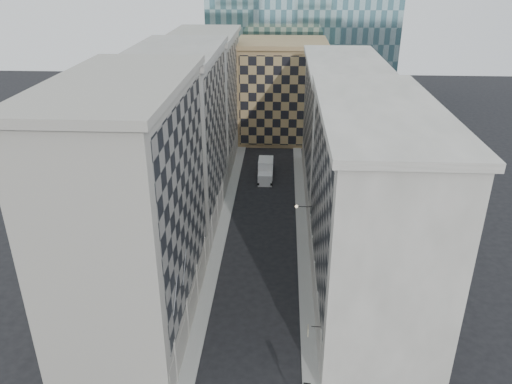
% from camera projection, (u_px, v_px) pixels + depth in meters
% --- Properties ---
extents(sidewalk_west, '(1.50, 100.00, 0.15)m').
position_uv_depth(sidewalk_west, '(223.00, 226.00, 66.65)').
color(sidewalk_west, gray).
rests_on(sidewalk_west, ground).
extents(sidewalk_east, '(1.50, 100.00, 0.15)m').
position_uv_depth(sidewalk_east, '(302.00, 228.00, 66.13)').
color(sidewalk_east, gray).
rests_on(sidewalk_east, ground).
extents(bldg_left_a, '(10.80, 22.80, 23.70)m').
position_uv_depth(bldg_left_a, '(133.00, 211.00, 44.78)').
color(bldg_left_a, '#A7A396').
rests_on(bldg_left_a, ground).
extents(bldg_left_b, '(10.80, 22.80, 22.70)m').
position_uv_depth(bldg_left_b, '(181.00, 138.00, 64.91)').
color(bldg_left_b, '#9A978F').
rests_on(bldg_left_b, ground).
extents(bldg_left_c, '(10.80, 22.80, 21.70)m').
position_uv_depth(bldg_left_c, '(205.00, 99.00, 85.05)').
color(bldg_left_c, '#A7A396').
rests_on(bldg_left_c, ground).
extents(bldg_right_a, '(10.80, 26.80, 20.70)m').
position_uv_depth(bldg_right_a, '(369.00, 212.00, 47.95)').
color(bldg_right_a, '#A7A499').
rests_on(bldg_right_a, ground).
extents(bldg_right_b, '(10.80, 28.80, 19.70)m').
position_uv_depth(bldg_right_b, '(341.00, 130.00, 72.61)').
color(bldg_right_b, '#A7A499').
rests_on(bldg_right_b, ground).
extents(tan_block, '(16.80, 14.80, 18.80)m').
position_uv_depth(tan_block, '(281.00, 90.00, 96.68)').
color(tan_block, '#9E7A54').
rests_on(tan_block, ground).
extents(flagpoles_left, '(0.10, 6.33, 2.33)m').
position_uv_depth(flagpoles_left, '(180.00, 280.00, 41.61)').
color(flagpoles_left, gray).
rests_on(flagpoles_left, ground).
extents(bracket_lamp, '(1.98, 0.36, 0.36)m').
position_uv_depth(bracket_lamp, '(298.00, 206.00, 58.16)').
color(bracket_lamp, black).
rests_on(bracket_lamp, ground).
extents(box_truck, '(2.36, 5.78, 3.17)m').
position_uv_depth(box_truck, '(266.00, 171.00, 80.49)').
color(box_truck, white).
rests_on(box_truck, ground).
extents(dark_car, '(1.43, 3.73, 1.21)m').
position_uv_depth(dark_car, '(270.00, 166.00, 84.47)').
color(dark_car, '#0F1738').
rests_on(dark_car, ground).
extents(shop_sign, '(1.17, 0.74, 0.83)m').
position_uv_depth(shop_sign, '(309.00, 330.00, 42.20)').
color(shop_sign, black).
rests_on(shop_sign, ground).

